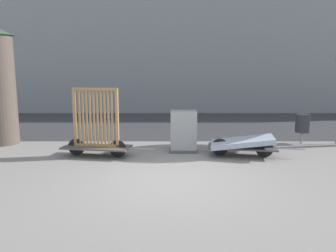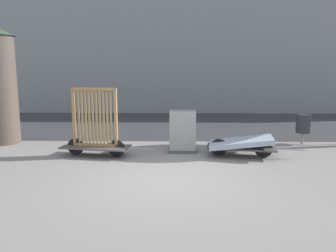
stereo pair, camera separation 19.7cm
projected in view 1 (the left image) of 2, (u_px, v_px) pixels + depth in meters
name	position (u px, v px, depth m)	size (l,w,h in m)	color
ground_plane	(168.00, 180.00, 6.80)	(60.00, 60.00, 0.00)	gray
road_strip	(167.00, 124.00, 14.23)	(56.00, 7.39, 0.01)	#38383A
bike_cart_with_bedframe	(95.00, 134.00, 8.60)	(2.50, 1.00, 1.81)	#4C4742
bike_cart_with_mattress	(241.00, 143.00, 8.66)	(2.50, 1.17, 0.56)	#4C4742
utility_cabinet	(182.00, 133.00, 9.14)	(0.78, 0.54, 1.16)	#4C4C4C
trash_bin	(301.00, 123.00, 10.15)	(0.42, 0.42, 0.93)	gray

